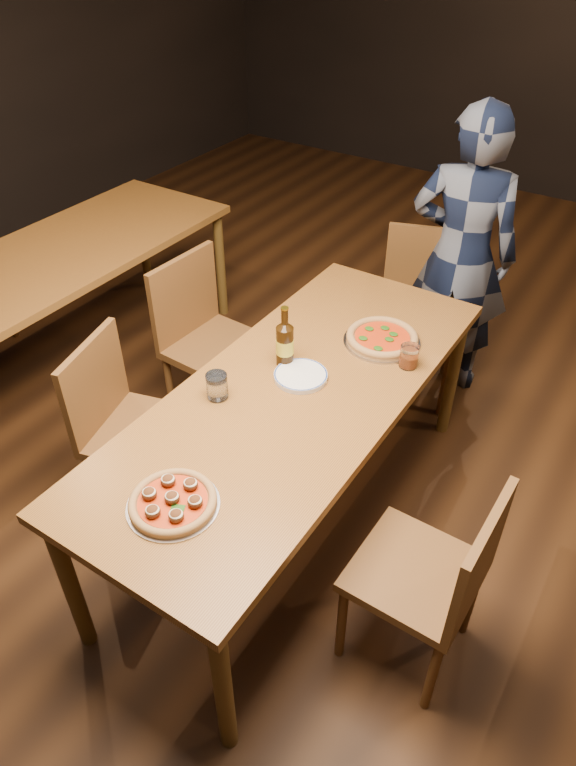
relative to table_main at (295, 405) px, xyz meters
The scene contains 15 objects.
ground 0.68m from the table_main, ahead, with size 9.00×9.00×0.00m, color black.
room_shell 1.18m from the table_main, ahead, with size 9.00×9.00×9.00m.
table_main is the anchor object (origin of this frame).
table_left 1.73m from the table_main, 169.99° to the left, with size 0.80×2.00×0.75m.
chair_main_nw 0.69m from the table_main, 154.98° to the right, with size 0.42×0.42×0.90m, color brown, non-canonical shape.
chair_main_sw 0.81m from the table_main, 151.50° to the left, with size 0.44×0.44×0.95m, color brown, non-canonical shape.
chair_main_e 0.77m from the table_main, 23.03° to the right, with size 0.41×0.41×0.88m, color brown, non-canonical shape.
chair_end 1.19m from the table_main, 88.18° to the left, with size 0.44×0.44×0.94m, color brown, non-canonical shape.
pizza_meatball 0.71m from the table_main, 90.84° to the right, with size 0.30×0.30×0.05m.
pizza_margherita 0.51m from the table_main, 74.40° to the left, with size 0.33×0.33×0.04m.
plate_stack 0.12m from the table_main, 106.65° to the left, with size 0.21×0.21×0.02m, color white.
beer_bottle 0.25m from the table_main, 135.70° to the left, with size 0.07×0.07×0.26m.
water_glass 0.32m from the table_main, 139.85° to the right, with size 0.08×0.08×0.10m, color white.
amber_glass 0.50m from the table_main, 52.26° to the left, with size 0.08×0.08×0.10m, color #8F3910.
diner 1.40m from the table_main, 84.27° to the left, with size 0.57×0.37×1.56m, color black.
Camera 1 is at (1.03, -1.64, 2.31)m, focal length 30.00 mm.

